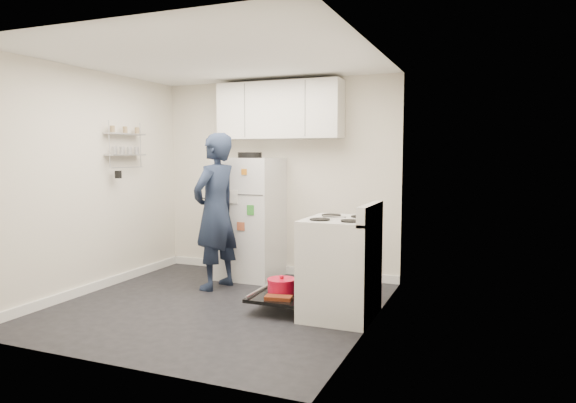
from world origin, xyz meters
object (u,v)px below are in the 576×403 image
at_px(electric_range, 339,268).
at_px(open_oven_door, 282,291).
at_px(refrigerator, 250,217).
at_px(person, 216,211).

bearing_deg(electric_range, open_oven_door, -179.79).
relative_size(electric_range, open_oven_door, 1.57).
relative_size(electric_range, refrigerator, 0.70).
xyz_separation_m(electric_range, refrigerator, (-1.49, 1.10, 0.29)).
height_order(refrigerator, person, person).
bearing_deg(electric_range, person, 163.89).
relative_size(open_oven_door, refrigerator, 0.44).
bearing_deg(open_oven_door, refrigerator, 129.25).
bearing_deg(person, electric_range, 84.72).
relative_size(refrigerator, person, 0.88).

